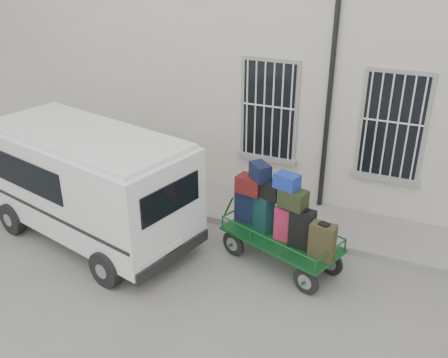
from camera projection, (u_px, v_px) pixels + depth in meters
The scene contains 5 objects.
ground at pixel (234, 267), 9.67m from camera, with size 80.00×80.00×0.00m, color slate.
building at pixel (317, 57), 12.92m from camera, with size 24.00×5.15×6.00m.
sidewalk at pixel (271, 213), 11.45m from camera, with size 24.00×1.70×0.15m, color gray.
luggage_cart at pixel (279, 219), 9.41m from camera, with size 2.71×1.75×1.97m.
van at pixel (88, 179), 10.12m from camera, with size 4.99×2.99×2.36m.
Camera 1 is at (3.06, -7.38, 5.72)m, focal length 40.00 mm.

